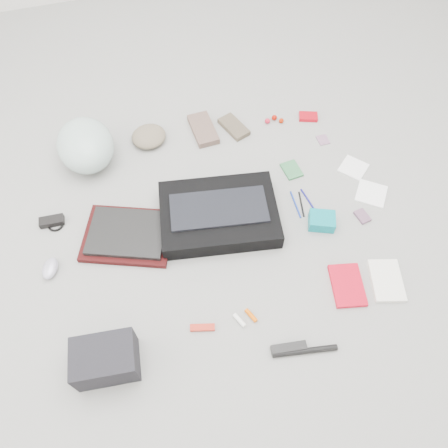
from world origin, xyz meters
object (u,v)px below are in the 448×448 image
object	(u,v)px
messenger_bag	(219,214)
camera_bag	(105,360)
laptop	(127,233)
book_red	(347,285)
bike_helmet	(85,145)
accordion_wallet	(322,221)

from	to	relation	value
messenger_bag	camera_bag	world-z (taller)	camera_bag
laptop	book_red	world-z (taller)	laptop
messenger_bag	camera_bag	size ratio (longest dim) A/B	2.28
laptop	bike_helmet	bearing A→B (deg)	122.61
book_red	camera_bag	bearing A→B (deg)	-165.31
messenger_bag	laptop	bearing A→B (deg)	-174.07
camera_bag	accordion_wallet	size ratio (longest dim) A/B	1.99
camera_bag	accordion_wallet	world-z (taller)	camera_bag
bike_helmet	book_red	bearing A→B (deg)	-51.78
bike_helmet	camera_bag	xyz separation A→B (m)	(-0.06, -1.03, -0.03)
camera_bag	book_red	bearing A→B (deg)	8.61
laptop	accordion_wallet	distance (m)	0.86
messenger_bag	bike_helmet	world-z (taller)	bike_helmet
camera_bag	accordion_wallet	distance (m)	1.06
camera_bag	book_red	size ratio (longest dim) A/B	1.19
book_red	bike_helmet	bearing A→B (deg)	145.39
laptop	accordion_wallet	xyz separation A→B (m)	(0.84, -0.18, -0.01)
bike_helmet	accordion_wallet	xyz separation A→B (m)	(0.94, -0.68, -0.07)
bike_helmet	accordion_wallet	distance (m)	1.16
book_red	accordion_wallet	bearing A→B (deg)	99.21
laptop	book_red	distance (m)	0.96
camera_bag	book_red	distance (m)	0.99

